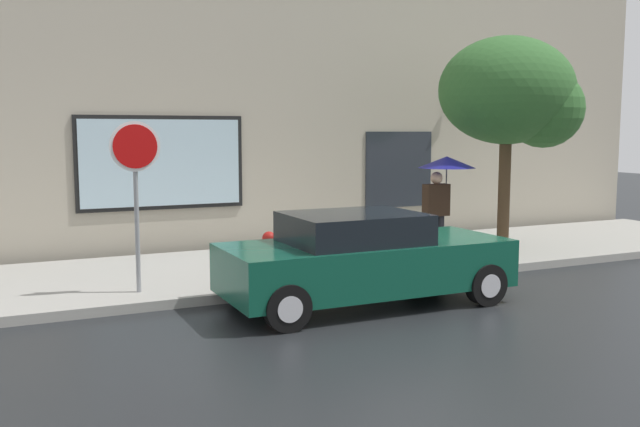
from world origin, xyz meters
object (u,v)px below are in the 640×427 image
Objects in this scene: parked_car at (364,259)px; fire_hydrant at (269,257)px; stop_sign at (136,172)px; pedestrian_with_umbrella at (444,176)px; street_tree at (515,95)px.

parked_car is 5.27× the size of fire_hydrant.
fire_hydrant is 2.56m from stop_sign.
street_tree is (1.79, 0.15, 1.58)m from pedestrian_with_umbrella.
street_tree is 7.74m from stop_sign.
fire_hydrant is 0.41× the size of pedestrian_with_umbrella.
parked_car is at bearing -28.34° from stop_sign.
parked_car is 5.69m from street_tree.
street_tree is at bearing 5.56° from fire_hydrant.
parked_car is at bearing -59.88° from fire_hydrant.
pedestrian_with_umbrella is (3.71, 0.38, 1.20)m from fire_hydrant.
fire_hydrant is at bearing -1.55° from stop_sign.
stop_sign is at bearing -176.41° from street_tree.
pedestrian_with_umbrella is 5.84m from stop_sign.
street_tree is (5.50, 0.53, 2.78)m from fire_hydrant.
fire_hydrant is at bearing -174.44° from street_tree.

